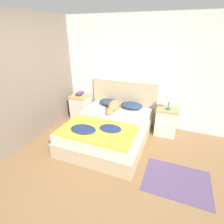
# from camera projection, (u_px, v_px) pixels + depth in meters

# --- Properties ---
(ground_plane) EXTENTS (16.00, 16.00, 0.00)m
(ground_plane) POSITION_uv_depth(u_px,v_px,m) (93.00, 174.00, 2.94)
(ground_plane) COLOR #997047
(wall_back) EXTENTS (9.00, 0.06, 2.55)m
(wall_back) POSITION_uv_depth(u_px,v_px,m) (131.00, 73.00, 4.19)
(wall_back) COLOR white
(wall_back) RESTS_ON ground_plane
(wall_side_left) EXTENTS (0.06, 3.10, 2.55)m
(wall_side_left) POSITION_uv_depth(u_px,v_px,m) (43.00, 77.00, 3.85)
(wall_side_left) COLOR gray
(wall_side_left) RESTS_ON ground_plane
(bed) EXTENTS (1.58, 1.94, 0.49)m
(bed) POSITION_uv_depth(u_px,v_px,m) (109.00, 130.00, 3.78)
(bed) COLOR #C6B28E
(bed) RESTS_ON ground_plane
(headboard) EXTENTS (1.66, 0.06, 1.09)m
(headboard) POSITION_uv_depth(u_px,v_px,m) (123.00, 101.00, 4.48)
(headboard) COLOR #C6B28E
(headboard) RESTS_ON ground_plane
(nightstand_left) EXTENTS (0.48, 0.41, 0.64)m
(nightstand_left) POSITION_uv_depth(u_px,v_px,m) (81.00, 107.00, 4.72)
(nightstand_left) COLOR silver
(nightstand_left) RESTS_ON ground_plane
(nightstand_right) EXTENTS (0.48, 0.41, 0.64)m
(nightstand_right) POSITION_uv_depth(u_px,v_px,m) (166.00, 121.00, 3.97)
(nightstand_right) COLOR silver
(nightstand_right) RESTS_ON ground_plane
(pillow_left) EXTENTS (0.53, 0.34, 0.15)m
(pillow_left) POSITION_uv_depth(u_px,v_px,m) (110.00, 102.00, 4.37)
(pillow_left) COLOR navy
(pillow_left) RESTS_ON bed
(pillow_right) EXTENTS (0.53, 0.34, 0.15)m
(pillow_right) POSITION_uv_depth(u_px,v_px,m) (132.00, 106.00, 4.18)
(pillow_right) COLOR navy
(pillow_right) RESTS_ON bed
(quilt) EXTENTS (1.39, 0.85, 0.09)m
(quilt) POSITION_uv_depth(u_px,v_px,m) (98.00, 130.00, 3.24)
(quilt) COLOR yellow
(quilt) RESTS_ON bed
(dog) EXTENTS (0.24, 0.68, 0.24)m
(dog) POSITION_uv_depth(u_px,v_px,m) (113.00, 106.00, 4.06)
(dog) COLOR tan
(dog) RESTS_ON bed
(book_stack) EXTENTS (0.17, 0.24, 0.10)m
(book_stack) POSITION_uv_depth(u_px,v_px,m) (80.00, 94.00, 4.57)
(book_stack) COLOR gold
(book_stack) RESTS_ON nightstand_left
(table_lamp) EXTENTS (0.21, 0.21, 0.38)m
(table_lamp) POSITION_uv_depth(u_px,v_px,m) (170.00, 97.00, 3.69)
(table_lamp) COLOR #336B4C
(table_lamp) RESTS_ON nightstand_right
(rug) EXTENTS (1.03, 0.80, 0.00)m
(rug) POSITION_uv_depth(u_px,v_px,m) (177.00, 181.00, 2.81)
(rug) COLOR #604C75
(rug) RESTS_ON ground_plane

